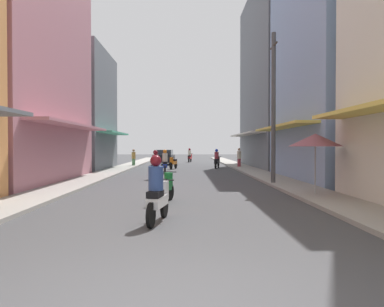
% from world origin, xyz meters
% --- Properties ---
extents(ground_plane, '(116.46, 116.46, 0.00)m').
position_xyz_m(ground_plane, '(0.00, 22.47, 0.00)').
color(ground_plane, '#424244').
extents(sidewalk_left, '(1.76, 60.94, 0.12)m').
position_xyz_m(sidewalk_left, '(-4.87, 22.47, 0.06)').
color(sidewalk_left, '#9E9991').
rests_on(sidewalk_left, ground).
extents(sidewalk_right, '(1.76, 60.94, 0.12)m').
position_xyz_m(sidewalk_right, '(4.87, 22.47, 0.06)').
color(sidewalk_right, '#9E9991').
rests_on(sidewalk_right, ground).
extents(building_left_mid, '(7.05, 10.88, 14.49)m').
position_xyz_m(building_left_mid, '(-8.74, 14.48, 7.24)').
color(building_left_mid, '#B7727F').
rests_on(building_left_mid, ground).
extents(building_left_far, '(7.05, 8.13, 9.01)m').
position_xyz_m(building_left_far, '(-8.74, 24.82, 4.50)').
color(building_left_far, slate).
rests_on(building_left_far, ground).
extents(building_right_mid, '(7.05, 9.82, 12.09)m').
position_xyz_m(building_right_mid, '(8.74, 15.65, 6.04)').
color(building_right_mid, '#8CA5CC').
rests_on(building_right_mid, ground).
extents(building_right_far, '(7.05, 13.13, 14.94)m').
position_xyz_m(building_right_far, '(8.74, 27.69, 7.46)').
color(building_right_far, slate).
rests_on(building_right_far, ground).
extents(motorbike_silver, '(0.60, 1.79, 1.58)m').
position_xyz_m(motorbike_silver, '(-1.40, 16.66, 0.70)').
color(motorbike_silver, black).
rests_on(motorbike_silver, ground).
extents(motorbike_white, '(0.60, 1.80, 1.58)m').
position_xyz_m(motorbike_white, '(-0.43, 4.66, 0.70)').
color(motorbike_white, black).
rests_on(motorbike_white, ground).
extents(motorbike_blue, '(0.55, 1.81, 1.58)m').
position_xyz_m(motorbike_blue, '(-1.17, 20.92, 0.70)').
color(motorbike_blue, black).
rests_on(motorbike_blue, ground).
extents(motorbike_orange, '(0.68, 1.77, 0.96)m').
position_xyz_m(motorbike_orange, '(-0.76, 25.50, 0.50)').
color(motorbike_orange, black).
rests_on(motorbike_orange, ground).
extents(motorbike_green, '(0.76, 1.74, 0.96)m').
position_xyz_m(motorbike_green, '(-0.49, 7.73, 0.50)').
color(motorbike_green, black).
rests_on(motorbike_green, ground).
extents(motorbike_black, '(0.68, 1.77, 1.58)m').
position_xyz_m(motorbike_black, '(2.75, 26.43, 0.70)').
color(motorbike_black, black).
rests_on(motorbike_black, ground).
extents(motorbike_red, '(0.61, 1.79, 1.58)m').
position_xyz_m(motorbike_red, '(0.67, 38.41, 0.70)').
color(motorbike_red, black).
rests_on(motorbike_red, ground).
extents(parked_car, '(2.01, 4.20, 1.45)m').
position_xyz_m(parked_car, '(-1.92, 33.06, 0.74)').
color(parked_car, black).
rests_on(parked_car, ground).
extents(pedestrian_midway, '(0.34, 0.34, 1.54)m').
position_xyz_m(pedestrian_midway, '(-4.34, 28.94, 0.77)').
color(pedestrian_midway, '#598C59').
rests_on(pedestrian_midway, ground).
extents(pedestrian_far, '(0.34, 0.34, 1.65)m').
position_xyz_m(pedestrian_far, '(4.62, 26.92, 0.82)').
color(pedestrian_far, '#99333F').
rests_on(pedestrian_far, ground).
extents(vendor_umbrella, '(1.87, 1.87, 2.23)m').
position_xyz_m(vendor_umbrella, '(4.75, 9.01, 2.00)').
color(vendor_umbrella, '#99999E').
rests_on(vendor_umbrella, ground).
extents(utility_pole, '(0.20, 1.20, 6.97)m').
position_xyz_m(utility_pole, '(4.23, 13.12, 3.56)').
color(utility_pole, '#4C4C4F').
rests_on(utility_pole, ground).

